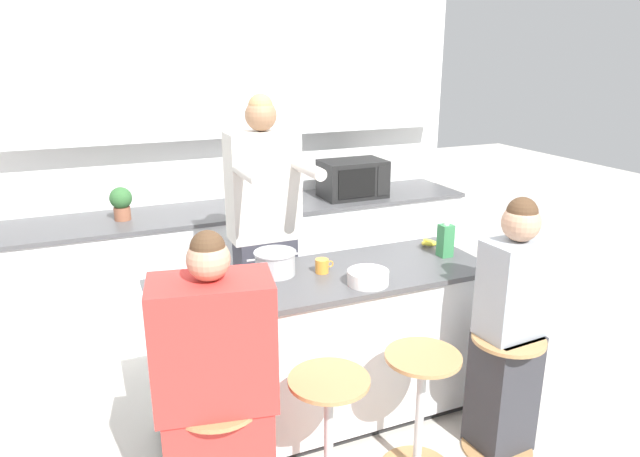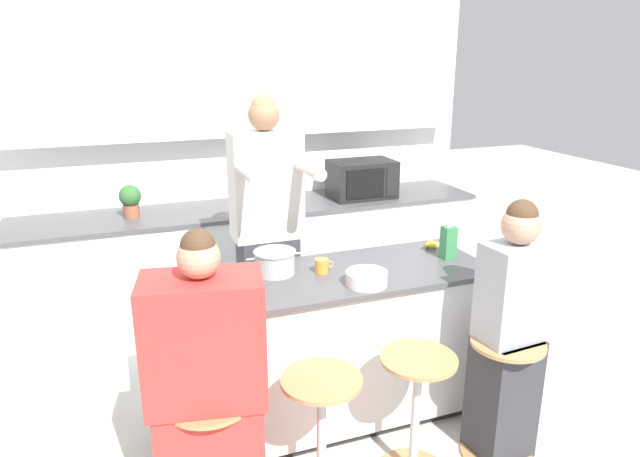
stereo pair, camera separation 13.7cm
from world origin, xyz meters
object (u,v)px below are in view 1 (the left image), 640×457
(bar_stool_center_left, at_px, (329,436))
(person_cooking, at_px, (265,249))
(person_seated_near, at_px, (508,338))
(banana_bunch, at_px, (428,243))
(person_wrapped_blanket, at_px, (217,404))
(potted_plant, at_px, (121,202))
(coffee_cup_near, at_px, (322,266))
(cooking_pot, at_px, (275,263))
(bar_stool_center_right, at_px, (420,410))
(fruit_bowl, at_px, (368,277))
(kitchen_island, at_px, (325,348))
(bar_stool_rightmost, at_px, (503,389))
(microwave, at_px, (353,179))
(juice_carton, at_px, (445,240))

(bar_stool_center_left, height_order, person_cooking, person_cooking)
(person_seated_near, bearing_deg, banana_bunch, 85.30)
(person_wrapped_blanket, height_order, potted_plant, person_wrapped_blanket)
(coffee_cup_near, bearing_deg, person_seated_near, -39.45)
(cooking_pot, distance_m, potted_plant, 1.54)
(bar_stool_center_right, xyz_separation_m, fruit_bowl, (-0.09, 0.41, 0.58))
(kitchen_island, bearing_deg, cooking_pot, 153.78)
(person_wrapped_blanket, height_order, coffee_cup_near, person_wrapped_blanket)
(coffee_cup_near, bearing_deg, bar_stool_center_right, -69.15)
(cooking_pot, height_order, banana_bunch, cooking_pot)
(bar_stool_center_left, distance_m, banana_bunch, 1.44)
(kitchen_island, xyz_separation_m, cooking_pot, (-0.25, 0.12, 0.52))
(bar_stool_rightmost, bearing_deg, cooking_pot, 142.85)
(kitchen_island, bearing_deg, fruit_bowl, -51.89)
(bar_stool_center_right, relative_size, fruit_bowl, 3.11)
(person_cooking, xyz_separation_m, potted_plant, (-0.75, 0.98, 0.14))
(bar_stool_rightmost, height_order, banana_bunch, banana_bunch)
(cooking_pot, distance_m, coffee_cup_near, 0.26)
(coffee_cup_near, relative_size, potted_plant, 0.45)
(cooking_pot, xyz_separation_m, potted_plant, (-0.68, 1.38, 0.09))
(microwave, distance_m, potted_plant, 1.82)
(bar_stool_rightmost, bearing_deg, coffee_cup_near, 138.05)
(bar_stool_center_right, bearing_deg, banana_bunch, 55.81)
(banana_bunch, bearing_deg, cooking_pot, -176.65)
(person_wrapped_blanket, bearing_deg, person_seated_near, 10.69)
(fruit_bowl, height_order, banana_bunch, fruit_bowl)
(bar_stool_center_left, xyz_separation_m, potted_plant, (-0.68, 2.12, 0.69))
(banana_bunch, bearing_deg, person_wrapped_blanket, -153.14)
(kitchen_island, relative_size, juice_carton, 8.88)
(bar_stool_center_right, bearing_deg, microwave, 72.88)
(person_wrapped_blanket, xyz_separation_m, cooking_pot, (0.51, 0.73, 0.30))
(bar_stool_center_right, relative_size, person_seated_near, 0.48)
(person_seated_near, bearing_deg, bar_stool_center_left, 176.97)
(kitchen_island, xyz_separation_m, person_wrapped_blanket, (-0.76, -0.61, 0.21))
(person_seated_near, relative_size, potted_plant, 5.93)
(person_cooking, relative_size, person_wrapped_blanket, 1.29)
(kitchen_island, distance_m, bar_stool_center_left, 0.68)
(bar_stool_rightmost, relative_size, cooking_pot, 2.14)
(bar_stool_center_left, height_order, potted_plant, potted_plant)
(person_wrapped_blanket, height_order, fruit_bowl, person_wrapped_blanket)
(kitchen_island, height_order, potted_plant, potted_plant)
(cooking_pot, bearing_deg, person_cooking, 80.11)
(potted_plant, bearing_deg, person_seated_near, -50.77)
(coffee_cup_near, xyz_separation_m, juice_carton, (0.78, -0.05, 0.06))
(fruit_bowl, distance_m, juice_carton, 0.66)
(kitchen_island, bearing_deg, bar_stool_rightmost, -40.15)
(bar_stool_rightmost, height_order, person_wrapped_blanket, person_wrapped_blanket)
(bar_stool_center_left, distance_m, potted_plant, 2.33)
(person_wrapped_blanket, relative_size, juice_carton, 6.77)
(bar_stool_center_right, relative_size, potted_plant, 2.87)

